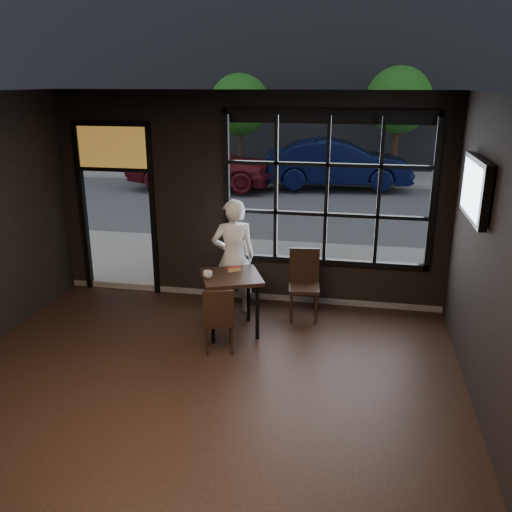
% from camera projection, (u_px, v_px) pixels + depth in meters
% --- Properties ---
extents(floor, '(6.00, 7.00, 0.02)m').
position_uv_depth(floor, '(175.00, 431.00, 5.40)').
color(floor, black).
rests_on(floor, ground).
extents(ceiling, '(6.00, 7.00, 0.02)m').
position_uv_depth(ceiling, '(157.00, 95.00, 4.41)').
color(ceiling, black).
rests_on(ceiling, ground).
extents(window_frame, '(3.06, 0.12, 2.28)m').
position_uv_depth(window_frame, '(327.00, 190.00, 7.89)').
color(window_frame, black).
rests_on(window_frame, ground).
extents(stained_transom, '(1.20, 0.06, 0.70)m').
position_uv_depth(stained_transom, '(113.00, 147.00, 8.32)').
color(stained_transom, orange).
rests_on(stained_transom, ground).
extents(street_asphalt, '(60.00, 41.00, 0.04)m').
position_uv_depth(street_asphalt, '(329.00, 149.00, 27.81)').
color(street_asphalt, '#545456').
rests_on(street_asphalt, ground).
extents(cafe_table, '(1.01, 1.01, 0.83)m').
position_uv_depth(cafe_table, '(231.00, 303.00, 7.41)').
color(cafe_table, black).
rests_on(cafe_table, floor).
extents(chair_near, '(0.48, 0.48, 0.89)m').
position_uv_depth(chair_near, '(219.00, 318.00, 6.88)').
color(chair_near, black).
rests_on(chair_near, floor).
extents(chair_window, '(0.49, 0.49, 1.01)m').
position_uv_depth(chair_window, '(304.00, 286.00, 7.80)').
color(chair_window, black).
rests_on(chair_window, floor).
extents(man, '(0.74, 0.62, 1.74)m').
position_uv_depth(man, '(234.00, 258.00, 7.87)').
color(man, white).
rests_on(man, floor).
extents(hotdog, '(0.21, 0.18, 0.06)m').
position_uv_depth(hotdog, '(234.00, 269.00, 7.43)').
color(hotdog, tan).
rests_on(hotdog, cafe_table).
extents(cup, '(0.13, 0.13, 0.10)m').
position_uv_depth(cup, '(208.00, 274.00, 7.16)').
color(cup, silver).
rests_on(cup, cafe_table).
extents(tv, '(0.13, 1.17, 0.69)m').
position_uv_depth(tv, '(476.00, 189.00, 5.97)').
color(tv, black).
rests_on(tv, wall_right).
extents(navy_car, '(4.67, 2.13, 1.48)m').
position_uv_depth(navy_car, '(338.00, 163.00, 16.98)').
color(navy_car, black).
rests_on(navy_car, street_asphalt).
extents(maroon_car, '(4.57, 1.84, 1.56)m').
position_uv_depth(maroon_car, '(201.00, 162.00, 16.94)').
color(maroon_car, maroon).
rests_on(maroon_car, street_asphalt).
extents(tree_left, '(2.09, 2.09, 3.57)m').
position_uv_depth(tree_left, '(240.00, 105.00, 18.66)').
color(tree_left, '#332114').
rests_on(tree_left, street_asphalt).
extents(tree_right, '(2.23, 2.23, 3.80)m').
position_uv_depth(tree_right, '(399.00, 100.00, 18.23)').
color(tree_right, '#332114').
rests_on(tree_right, street_asphalt).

